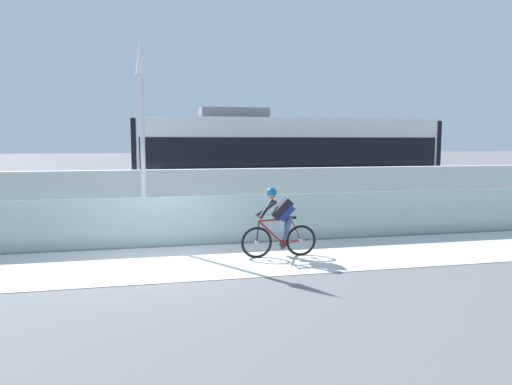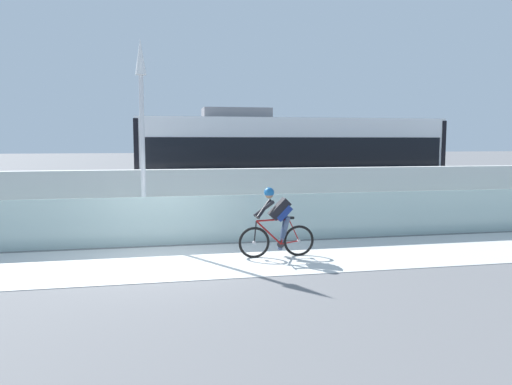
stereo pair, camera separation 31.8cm
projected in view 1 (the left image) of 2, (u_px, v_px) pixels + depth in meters
ground_plane at (166, 263)px, 10.88m from camera, size 200.00×200.00×0.00m
bike_path_deck at (166, 263)px, 10.88m from camera, size 32.00×3.20×0.01m
glass_parapet at (162, 221)px, 12.61m from camera, size 32.00×0.05×1.25m
concrete_barrier_wall at (159, 202)px, 14.33m from camera, size 32.00×0.36×1.83m
tram_rail_near at (157, 220)px, 16.83m from camera, size 32.00×0.08×0.01m
tram_rail_far at (156, 214)px, 18.22m from camera, size 32.00×0.08×0.01m
tram at (286, 161)px, 18.38m from camera, size 11.06×2.54×3.81m
cyclist_on_bike at (279, 223)px, 11.37m from camera, size 1.77×0.58×1.61m
lamp_post_antenna at (142, 115)px, 12.53m from camera, size 0.28×0.28×5.20m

